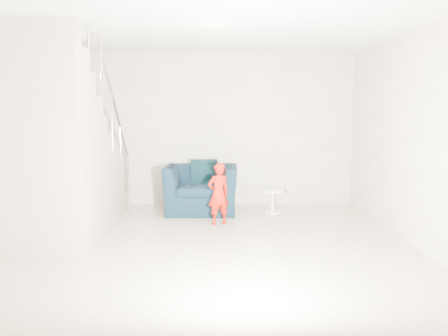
{
  "coord_description": "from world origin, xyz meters",
  "views": [
    {
      "loc": [
        -0.01,
        -5.74,
        1.7
      ],
      "look_at": [
        0.15,
        1.2,
        0.85
      ],
      "focal_mm": 38.0,
      "sensor_mm": 36.0,
      "label": 1
    }
  ],
  "objects_px": {
    "side_table": "(273,197)",
    "staircase": "(64,167)",
    "toddler": "(218,194)",
    "armchair": "(201,189)"
  },
  "relations": [
    {
      "from": "side_table",
      "to": "staircase",
      "type": "height_order",
      "value": "staircase"
    },
    {
      "from": "side_table",
      "to": "staircase",
      "type": "distance_m",
      "value": 3.37
    },
    {
      "from": "toddler",
      "to": "side_table",
      "type": "relative_size",
      "value": 2.33
    },
    {
      "from": "staircase",
      "to": "side_table",
      "type": "bearing_deg",
      "value": 25.66
    },
    {
      "from": "toddler",
      "to": "side_table",
      "type": "xyz_separation_m",
      "value": [
        0.91,
        0.79,
        -0.2
      ]
    },
    {
      "from": "toddler",
      "to": "staircase",
      "type": "height_order",
      "value": "staircase"
    },
    {
      "from": "toddler",
      "to": "staircase",
      "type": "bearing_deg",
      "value": -6.32
    },
    {
      "from": "armchair",
      "to": "staircase",
      "type": "height_order",
      "value": "staircase"
    },
    {
      "from": "armchair",
      "to": "side_table",
      "type": "height_order",
      "value": "armchair"
    },
    {
      "from": "armchair",
      "to": "toddler",
      "type": "distance_m",
      "value": 0.97
    }
  ]
}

